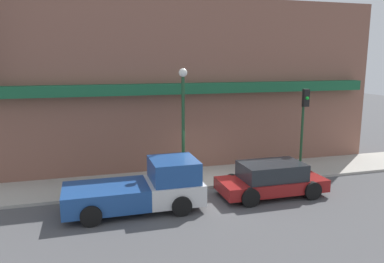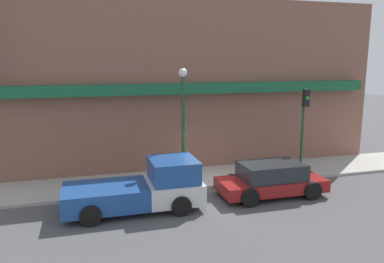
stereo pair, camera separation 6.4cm
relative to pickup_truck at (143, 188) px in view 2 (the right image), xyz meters
name	(u,v)px [view 2 (the right image)]	position (x,y,z in m)	size (l,w,h in m)	color
ground_plane	(214,189)	(3.24, 1.38, -0.80)	(80.00, 80.00, 0.00)	#4C4C4F
sidewalk	(203,177)	(3.24, 2.86, -0.74)	(36.00, 2.95, 0.12)	#ADA89E
building	(186,84)	(3.22, 5.81, 3.41)	(19.80, 3.80, 11.00)	brown
pickup_truck	(143,188)	(0.00, 0.00, 0.00)	(5.01, 2.22, 1.82)	silver
parked_car	(271,179)	(5.23, 0.00, -0.12)	(4.34, 2.04, 1.37)	maroon
fire_hydrant	(140,182)	(0.13, 1.84, -0.37)	(0.17, 0.17, 0.60)	#196633
street_lamp	(183,112)	(2.05, 2.00, 2.49)	(0.36, 0.36, 4.99)	#1E4728
traffic_light	(304,117)	(7.83, 1.94, 2.08)	(0.28, 0.42, 4.02)	#1E4728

